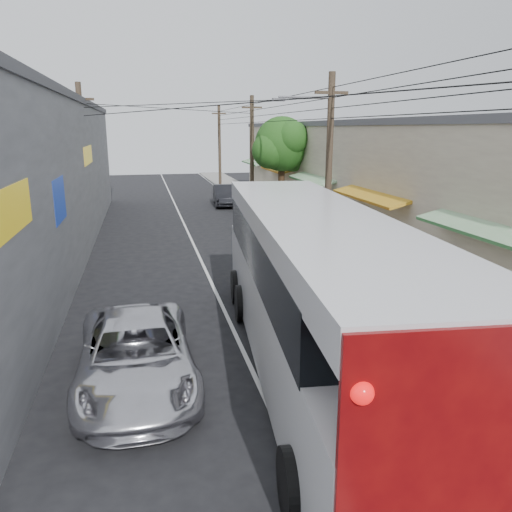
{
  "coord_description": "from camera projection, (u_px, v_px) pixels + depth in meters",
  "views": [
    {
      "loc": [
        -2.39,
        -6.79,
        5.81
      ],
      "look_at": [
        1.15,
        8.82,
        1.71
      ],
      "focal_mm": 35.0,
      "sensor_mm": 36.0,
      "label": 1
    }
  ],
  "objects": [
    {
      "name": "utility_poles",
      "position": [
        245.0,
        160.0,
        27.21
      ],
      "size": [
        11.8,
        45.28,
        8.0
      ],
      "color": "#473828",
      "rests_on": "ground"
    },
    {
      "name": "pedestrian_near",
      "position": [
        371.0,
        270.0,
        17.82
      ],
      "size": [
        0.64,
        0.5,
        1.55
      ],
      "primitive_type": "imported",
      "rotation": [
        0.0,
        0.0,
        3.39
      ],
      "color": "#CB6B8A",
      "rests_on": "sidewalk"
    },
    {
      "name": "coach_bus",
      "position": [
        312.0,
        289.0,
        12.06
      ],
      "size": [
        4.22,
        13.94,
        3.96
      ],
      "rotation": [
        0.0,
        0.0,
        -0.1
      ],
      "color": "silver",
      "rests_on": "ground"
    },
    {
      "name": "building_right",
      "position": [
        364.0,
        173.0,
        30.72
      ],
      "size": [
        7.09,
        40.0,
        6.25
      ],
      "color": "beige",
      "rests_on": "ground"
    },
    {
      "name": "pedestrian_far",
      "position": [
        311.0,
        232.0,
        24.0
      ],
      "size": [
        0.95,
        0.81,
        1.69
      ],
      "primitive_type": "imported",
      "rotation": [
        0.0,
        0.0,
        2.91
      ],
      "color": "#9BC0E1",
      "rests_on": "sidewalk"
    },
    {
      "name": "building_left",
      "position": [
        5.0,
        177.0,
        22.64
      ],
      "size": [
        7.2,
        36.0,
        7.25
      ],
      "color": "gray",
      "rests_on": "ground"
    },
    {
      "name": "sidewalk",
      "position": [
        304.0,
        231.0,
        28.64
      ],
      "size": [
        3.0,
        80.0,
        0.12
      ],
      "primitive_type": "cube",
      "color": "slate",
      "rests_on": "ground"
    },
    {
      "name": "parked_car_mid",
      "position": [
        252.0,
        208.0,
        33.13
      ],
      "size": [
        1.97,
        4.15,
        1.37
      ],
      "primitive_type": "imported",
      "rotation": [
        0.0,
        0.0,
        0.09
      ],
      "color": "#29292E",
      "rests_on": "ground"
    },
    {
      "name": "street_tree",
      "position": [
        283.0,
        146.0,
        33.26
      ],
      "size": [
        4.4,
        4.0,
        6.6
      ],
      "color": "#3F2B19",
      "rests_on": "ground"
    },
    {
      "name": "parked_car_far",
      "position": [
        225.0,
        195.0,
        38.59
      ],
      "size": [
        2.03,
        4.9,
        1.58
      ],
      "primitive_type": "imported",
      "rotation": [
        0.0,
        0.0,
        -0.08
      ],
      "color": "black",
      "rests_on": "ground"
    },
    {
      "name": "parked_suv",
      "position": [
        277.0,
        234.0,
        24.0
      ],
      "size": [
        3.1,
        6.22,
        1.74
      ],
      "primitive_type": "imported",
      "rotation": [
        0.0,
        0.0,
        -0.12
      ],
      "color": "#A9AAB2",
      "rests_on": "ground"
    },
    {
      "name": "jeepney",
      "position": [
        136.0,
        354.0,
        11.44
      ],
      "size": [
        2.71,
        5.67,
        1.56
      ],
      "primitive_type": "imported",
      "rotation": [
        0.0,
        0.0,
        0.02
      ],
      "color": "silver",
      "rests_on": "ground"
    },
    {
      "name": "ground",
      "position": [
        305.0,
        485.0,
        8.37
      ],
      "size": [
        120.0,
        120.0,
        0.0
      ],
      "primitive_type": "plane",
      "color": "black",
      "rests_on": "ground"
    }
  ]
}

